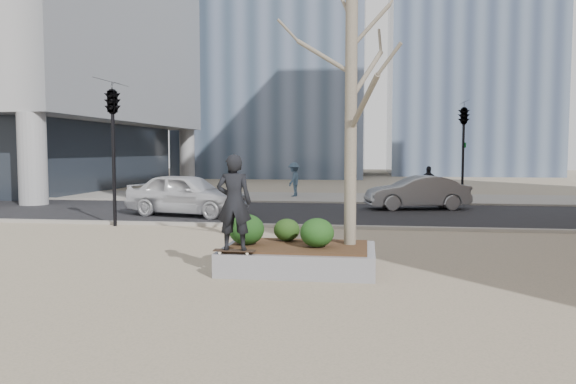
# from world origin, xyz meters

# --- Properties ---
(ground) EXTENTS (120.00, 120.00, 0.00)m
(ground) POSITION_xyz_m (0.00, 0.00, 0.00)
(ground) COLOR gray
(ground) RESTS_ON ground
(street) EXTENTS (60.00, 8.00, 0.02)m
(street) POSITION_xyz_m (0.00, 10.00, 0.01)
(street) COLOR black
(street) RESTS_ON ground
(far_sidewalk) EXTENTS (60.00, 6.00, 0.02)m
(far_sidewalk) POSITION_xyz_m (0.00, 17.00, 0.01)
(far_sidewalk) COLOR gray
(far_sidewalk) RESTS_ON ground
(planter) EXTENTS (3.00, 2.00, 0.45)m
(planter) POSITION_xyz_m (1.00, 0.00, 0.23)
(planter) COLOR gray
(planter) RESTS_ON ground
(planter_mulch) EXTENTS (2.70, 1.70, 0.04)m
(planter_mulch) POSITION_xyz_m (1.00, 0.00, 0.47)
(planter_mulch) COLOR #382314
(planter_mulch) RESTS_ON planter
(sycamore_tree) EXTENTS (2.80, 2.80, 6.60)m
(sycamore_tree) POSITION_xyz_m (2.00, 0.30, 3.79)
(sycamore_tree) COLOR gray
(sycamore_tree) RESTS_ON planter_mulch
(shrub_left) EXTENTS (0.72, 0.72, 0.61)m
(shrub_left) POSITION_xyz_m (-0.05, -0.06, 0.80)
(shrub_left) COLOR #133A12
(shrub_left) RESTS_ON planter_mulch
(shrub_middle) EXTENTS (0.55, 0.55, 0.46)m
(shrub_middle) POSITION_xyz_m (0.69, 0.51, 0.72)
(shrub_middle) COLOR #163410
(shrub_middle) RESTS_ON planter_mulch
(shrub_right) EXTENTS (0.67, 0.67, 0.57)m
(shrub_right) POSITION_xyz_m (1.38, -0.16, 0.77)
(shrub_right) COLOR #143C13
(shrub_right) RESTS_ON planter_mulch
(skateboard) EXTENTS (0.78, 0.21, 0.08)m
(skateboard) POSITION_xyz_m (-0.10, -0.88, 0.49)
(skateboard) COLOR black
(skateboard) RESTS_ON planter
(skateboarder) EXTENTS (0.68, 0.47, 1.78)m
(skateboarder) POSITION_xyz_m (-0.10, -0.88, 1.42)
(skateboarder) COLOR black
(skateboarder) RESTS_ON skateboard
(police_car) EXTENTS (4.80, 2.85, 1.53)m
(police_car) POSITION_xyz_m (-4.13, 8.55, 0.79)
(police_car) COLOR silver
(police_car) RESTS_ON street
(car_silver) EXTENTS (4.25, 2.25, 1.33)m
(car_silver) POSITION_xyz_m (4.31, 11.95, 0.69)
(car_silver) COLOR gray
(car_silver) RESTS_ON street
(pedestrian_a) EXTENTS (0.82, 0.91, 1.53)m
(pedestrian_a) POSITION_xyz_m (-4.13, 15.37, 0.79)
(pedestrian_a) COLOR black
(pedestrian_a) RESTS_ON far_sidewalk
(pedestrian_b) EXTENTS (0.84, 1.22, 1.73)m
(pedestrian_b) POSITION_xyz_m (-1.37, 17.38, 0.89)
(pedestrian_b) COLOR #384F65
(pedestrian_b) RESTS_ON far_sidewalk
(pedestrian_c) EXTENTS (1.02, 0.65, 1.61)m
(pedestrian_c) POSITION_xyz_m (5.17, 15.70, 0.83)
(pedestrian_c) COLOR black
(pedestrian_c) RESTS_ON far_sidewalk
(traffic_light_near) EXTENTS (0.60, 2.48, 4.50)m
(traffic_light_near) POSITION_xyz_m (-5.50, 5.60, 2.25)
(traffic_light_near) COLOR black
(traffic_light_near) RESTS_ON ground
(traffic_light_far) EXTENTS (0.60, 2.48, 4.50)m
(traffic_light_far) POSITION_xyz_m (6.50, 14.60, 2.25)
(traffic_light_far) COLOR black
(traffic_light_far) RESTS_ON ground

